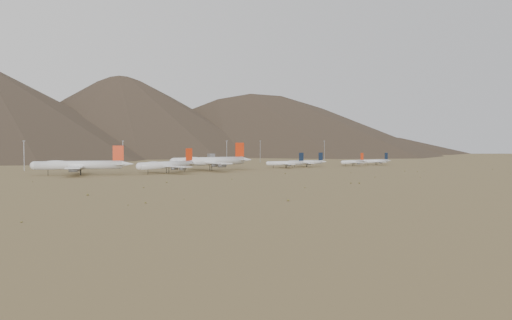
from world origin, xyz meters
TOP-DOWN VIEW (x-y plane):
  - ground at (0.00, 0.00)m, footprint 3000.00×3000.00m
  - mountain_ridge at (0.00, 900.00)m, footprint 4400.00×1000.00m
  - widebody_west at (-123.83, 39.82)m, footprint 70.02×55.97m
  - widebody_centre at (-61.25, 24.00)m, footprint 62.01×49.45m
  - widebody_east at (-16.70, 36.28)m, footprint 79.92×61.17m
  - narrowbody_a at (63.13, 33.57)m, footprint 42.51×31.16m
  - narrowbody_b at (93.10, 40.23)m, footprint 40.90×30.19m
  - narrowbody_c at (142.59, 26.49)m, footprint 39.11×28.40m
  - narrowbody_d at (176.87, 27.27)m, footprint 38.64×27.74m
  - control_tower at (30.00, 120.00)m, footprint 8.00×8.00m
  - mast_far_west at (-149.36, 117.98)m, footprint 2.00×0.60m
  - mast_west at (-59.85, 131.95)m, footprint 2.00×0.60m
  - mast_centre at (39.18, 103.47)m, footprint 2.00×0.60m
  - mast_east at (109.14, 145.75)m, footprint 2.00×0.60m
  - mast_far_east at (184.54, 118.41)m, footprint 2.00×0.60m
  - desert_scrub at (-15.87, -98.36)m, footprint 406.84×173.59m

SIDE VIEW (x-z plane):
  - ground at x=0.00m, z-range 0.00..0.00m
  - desert_scrub at x=-15.87m, z-range -0.13..0.82m
  - narrowbody_d at x=176.87m, z-range -2.24..10.51m
  - narrowbody_c at x=142.59m, z-range -2.27..10.68m
  - narrowbody_b at x=93.10m, z-range -2.42..11.37m
  - narrowbody_a at x=63.13m, z-range -2.49..11.70m
  - control_tower at x=30.00m, z-range -0.68..11.32m
  - widebody_centre at x=-61.25m, z-range -2.98..16.24m
  - widebody_west at x=-123.83m, z-range -3.39..18.43m
  - widebody_east at x=-16.70m, z-range -3.68..20.05m
  - mast_far_west at x=-149.36m, z-range 1.35..27.05m
  - mast_west at x=-59.85m, z-range 1.35..27.05m
  - mast_centre at x=39.18m, z-range 1.35..27.05m
  - mast_east at x=109.14m, z-range 1.35..27.05m
  - mast_far_east at x=184.54m, z-range 1.35..27.05m
  - mountain_ridge at x=0.00m, z-range 0.00..300.00m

